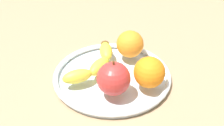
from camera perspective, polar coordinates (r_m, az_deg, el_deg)
ground_plane at (r=79.44cm, az=0.00°, el=-4.02°), size 151.82×151.82×4.00cm
fruit_bowl at (r=77.63cm, az=0.00°, el=-2.35°), size 28.15×28.15×1.80cm
banana at (r=77.88cm, az=-2.96°, el=0.00°), size 19.06×10.63×3.21cm
apple at (r=69.41cm, az=0.27°, el=-2.76°), size 7.42×7.42×8.22cm
orange_front_left at (r=71.97cm, az=6.58°, el=-1.63°), size 7.09×7.09×7.09cm
orange_front_right at (r=81.64cm, az=3.19°, el=3.35°), size 6.88×6.88×6.88cm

